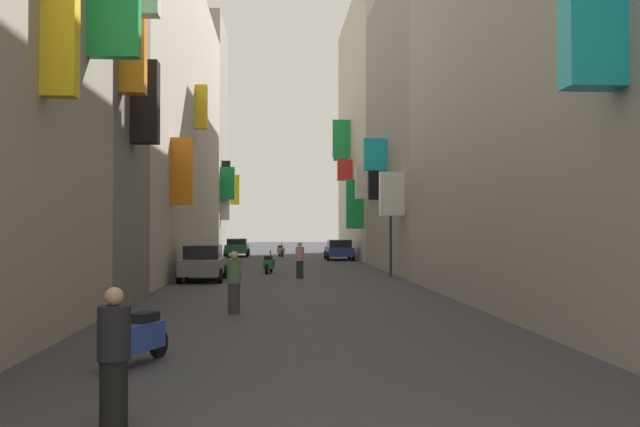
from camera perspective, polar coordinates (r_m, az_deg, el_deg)
name	(u,v)px	position (r m, az deg, el deg)	size (l,w,h in m)	color
ground_plane	(290,275)	(33.54, -2.48, -5.01)	(140.00, 140.00, 0.00)	#38383D
building_left_mid_a	(35,15)	(23.98, -22.01, 14.65)	(6.80, 5.53, 17.57)	slate
building_left_mid_b	(144,121)	(40.80, -14.04, 7.28)	(6.91, 30.08, 16.41)	#B2A899
building_left_mid_c	(188,139)	(59.99, -10.64, 5.96)	(7.32, 8.71, 19.27)	gray
building_right_mid_a	(440,126)	(38.04, 9.65, 6.98)	(7.19, 14.56, 15.25)	gray
building_right_mid_b	(388,131)	(54.87, 5.55, 6.62)	(7.34, 19.50, 19.27)	#BCB29E
parked_car_green	(237,247)	(54.82, -6.71, -2.70)	(1.83, 4.36, 1.37)	#236638
parked_car_blue	(339,249)	(48.74, 1.55, -2.90)	(1.90, 3.95, 1.39)	navy
parked_car_grey	(203,262)	(30.54, -9.44, -3.91)	(1.84, 3.94, 1.51)	slate
scooter_green	(269,264)	(35.01, -4.15, -4.08)	(0.60, 1.78, 1.13)	#287F3D
scooter_blue	(137,337)	(12.40, -14.60, -9.64)	(0.84, 1.82, 1.13)	#2D4CAD
scooter_silver	(281,251)	(53.98, -3.19, -3.01)	(0.59, 1.86, 1.13)	#ADADB2
pedestrian_crossing	(114,358)	(8.61, -16.32, -11.15)	(0.52, 0.52, 1.62)	black
pedestrian_near_left	(300,260)	(31.43, -1.64, -3.80)	(0.53, 0.53, 1.63)	#2B2B2B
pedestrian_near_right	(234,282)	(19.04, -6.96, -5.55)	(0.54, 0.54, 1.65)	#3C3C3C
traffic_light_near_corner	(391,214)	(32.21, 5.73, -0.06)	(0.26, 0.34, 4.21)	#2D2D2D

